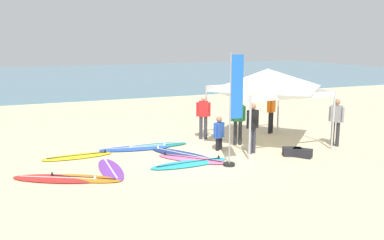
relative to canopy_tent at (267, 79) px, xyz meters
name	(u,v)px	position (x,y,z in m)	size (l,w,h in m)	color
ground_plane	(204,155)	(-2.76, -0.64, -2.39)	(80.00, 80.00, 0.00)	beige
sea	(77,76)	(-2.76, 31.37, -2.34)	(80.00, 36.00, 0.10)	#568499
canopy_tent	(267,79)	(0.00, 0.00, 0.00)	(3.43, 3.43, 2.75)	#B7B7BC
surfboard_cyan	(190,163)	(-3.61, -1.39, -2.35)	(2.57, 0.84, 0.19)	#23B2CC
surfboard_yellow	(77,156)	(-6.69, 0.74, -2.35)	(2.25, 0.67, 0.19)	yellow
surfboard_red	(58,179)	(-7.47, -1.33, -2.35)	(2.59, 1.83, 0.19)	red
surfboard_teal	(156,145)	(-3.89, 1.08, -2.35)	(2.30, 0.72, 0.19)	#19847F
surfboard_purple	(111,169)	(-5.97, -1.05, -2.35)	(0.67, 2.30, 0.19)	purple
surfboard_blue	(136,148)	(-4.66, 1.01, -2.35)	(2.59, 1.04, 0.19)	blue
surfboard_pink	(192,159)	(-3.35, -0.99, -2.35)	(2.11, 2.17, 0.19)	pink
surfboard_orange	(83,178)	(-6.84, -1.56, -2.35)	(2.19, 1.69, 0.19)	orange
surfboard_navy	(180,154)	(-3.48, -0.29, -2.35)	(1.82, 2.40, 0.19)	navy
person_green	(238,118)	(-1.07, 0.18, -1.40)	(0.52, 0.33, 1.71)	#2D2D33
person_black	(253,125)	(-1.19, -1.03, -1.40)	(0.53, 0.32, 1.71)	#383842
person_grey	(336,119)	(2.10, -1.30, -1.40)	(0.37, 0.49, 1.71)	#2D2D33
person_red	(203,114)	(-1.86, 1.49, -1.40)	(0.51, 0.35, 1.71)	#383842
person_orange	(271,109)	(1.11, 1.36, -1.40)	(0.47, 0.38, 1.71)	black
person_blue	(219,132)	(-2.02, -0.21, -1.73)	(0.48, 0.38, 1.20)	black
banner_flag	(233,115)	(-2.42, -1.97, -0.82)	(0.60, 0.36, 3.40)	#99999E
gear_bag_near_tent	(302,153)	(0.10, -2.06, -2.25)	(0.60, 0.32, 0.28)	#232328
gear_bag_by_pole	(292,152)	(-0.11, -1.80, -2.25)	(0.60, 0.32, 0.28)	#232328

